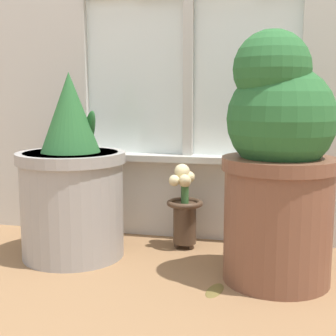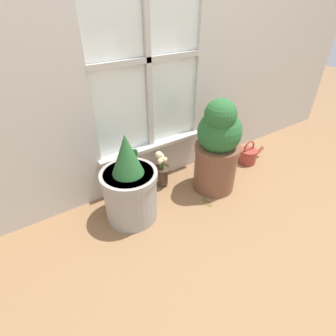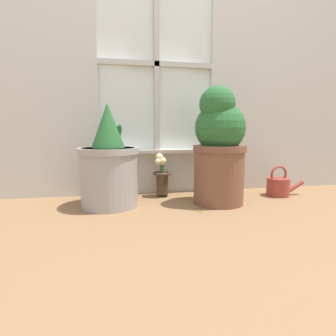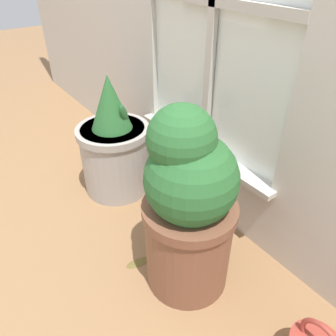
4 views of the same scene
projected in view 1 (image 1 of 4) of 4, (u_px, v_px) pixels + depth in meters
name	position (u px, v px, depth m)	size (l,w,h in m)	color
ground_plane	(154.00, 287.00, 1.36)	(10.00, 10.00, 0.00)	olive
potted_plant_left	(72.00, 184.00, 1.59)	(0.37, 0.37, 0.63)	#9E9993
potted_plant_right	(278.00, 161.00, 1.36)	(0.34, 0.34, 0.73)	brown
flower_vase	(184.00, 207.00, 1.69)	(0.13, 0.13, 0.31)	#473323
fallen_leaf	(215.00, 289.00, 1.33)	(0.06, 0.12, 0.01)	brown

